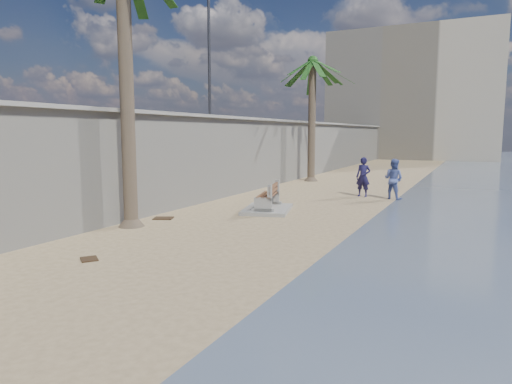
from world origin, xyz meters
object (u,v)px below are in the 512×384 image
(person_a, at_px, (363,174))
(palm_back, at_px, (313,63))
(bench_far, at_px, (267,199))
(person_b, at_px, (394,177))

(person_a, bearing_deg, palm_back, 135.66)
(bench_far, distance_m, person_a, 5.92)
(palm_back, distance_m, person_a, 9.09)
(person_a, height_order, person_b, person_a)
(palm_back, relative_size, person_b, 4.07)
(bench_far, height_order, person_b, person_b)
(person_a, bearing_deg, bench_far, -105.85)
(bench_far, bearing_deg, person_a, 67.47)
(palm_back, distance_m, person_b, 9.99)
(palm_back, bearing_deg, person_a, -51.02)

